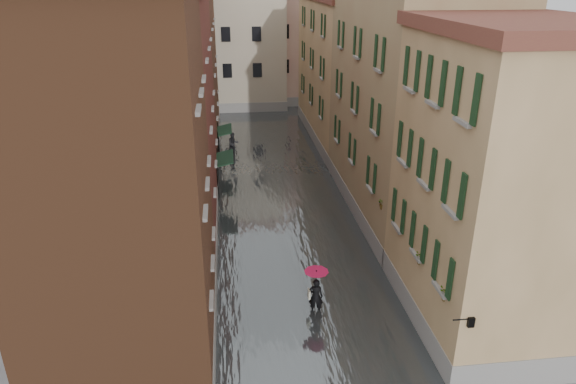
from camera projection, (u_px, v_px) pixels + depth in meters
ground at (307, 301)px, 22.71m from camera, size 120.00×120.00×0.00m
floodwater at (278, 187)px, 34.56m from camera, size 10.00×60.00×0.20m
building_left_near at (117, 190)px, 17.58m from camera, size 6.00×8.00×13.00m
building_left_mid at (156, 116)px, 27.74m from camera, size 6.00×14.00×12.50m
building_left_far at (177, 60)px, 41.17m from camera, size 6.00×16.00×14.00m
building_right_near at (500, 191)px, 19.40m from camera, size 6.00×8.00×11.50m
building_right_mid at (406, 105)px, 29.16m from camera, size 6.00×14.00×13.00m
building_right_far at (347, 72)px, 43.18m from camera, size 6.00×16.00×11.50m
building_end_cream at (226, 44)px, 54.60m from camera, size 12.00×9.00×13.00m
building_end_pink at (307, 46)px, 57.60m from camera, size 10.00×9.00×12.00m
awning_near at (224, 159)px, 32.71m from camera, size 1.09×2.73×2.80m
awning_far at (224, 131)px, 38.67m from camera, size 1.09×2.71×2.80m
wall_lantern at (470, 321)px, 16.52m from camera, size 0.71×0.22×0.35m
window_planters at (415, 239)px, 20.58m from camera, size 0.59×8.42×0.84m
pedestrian_main at (316, 287)px, 21.38m from camera, size 1.02×1.02×2.06m
pedestrian_far at (233, 144)px, 40.86m from camera, size 1.04×0.92×1.81m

